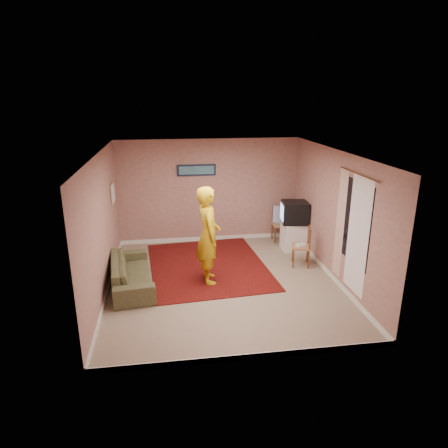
{
  "coord_description": "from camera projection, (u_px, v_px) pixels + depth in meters",
  "views": [
    {
      "loc": [
        -1.04,
        -7.21,
        3.6
      ],
      "look_at": [
        0.11,
        0.6,
        1.04
      ],
      "focal_mm": 32.0,
      "sensor_mm": 36.0,
      "label": 1
    }
  ],
  "objects": [
    {
      "name": "area_rug",
      "position": [
        208.0,
        266.0,
        8.82
      ],
      "size": [
        2.71,
        3.28,
        0.02
      ],
      "primitive_type": "cube",
      "rotation": [
        0.0,
        0.0,
        0.08
      ],
      "color": "#310508",
      "rests_on": "ground"
    },
    {
      "name": "curtain_floral",
      "position": [
        340.0,
        224.0,
        7.63
      ],
      "size": [
        0.01,
        0.35,
        2.1
      ],
      "primitive_type": "cube",
      "color": "#EFE5CC",
      "rests_on": "wall_right"
    },
    {
      "name": "person",
      "position": [
        208.0,
        235.0,
        7.82
      ],
      "size": [
        0.5,
        0.73,
        1.96
      ],
      "primitive_type": "imported",
      "rotation": [
        0.0,
        0.0,
        1.62
      ],
      "color": "gold",
      "rests_on": "ground"
    },
    {
      "name": "picture_left",
      "position": [
        113.0,
        193.0,
        8.76
      ],
      "size": [
        0.04,
        0.38,
        0.42
      ],
      "color": "beige",
      "rests_on": "wall_left"
    },
    {
      "name": "ground",
      "position": [
        223.0,
        282.0,
        8.04
      ],
      "size": [
        5.0,
        5.0,
        0.0
      ],
      "primitive_type": "plane",
      "color": "gray",
      "rests_on": "ground"
    },
    {
      "name": "dvd_player",
      "position": [
        281.0,
        223.0,
        10.21
      ],
      "size": [
        0.39,
        0.33,
        0.06
      ],
      "primitive_type": "cube",
      "rotation": [
        0.0,
        0.0,
        -0.3
      ],
      "color": "#ACABB0",
      "rests_on": "chair_a"
    },
    {
      "name": "chair_a",
      "position": [
        281.0,
        220.0,
        10.19
      ],
      "size": [
        0.41,
        0.39,
        0.48
      ],
      "rotation": [
        0.0,
        0.0,
        -0.01
      ],
      "color": "#A67750",
      "rests_on": "ground"
    },
    {
      "name": "curtain_sheer",
      "position": [
        358.0,
        236.0,
        6.97
      ],
      "size": [
        0.01,
        0.75,
        2.1
      ],
      "primitive_type": "cube",
      "color": "white",
      "rests_on": "wall_right"
    },
    {
      "name": "wall_left",
      "position": [
        102.0,
        226.0,
        7.33
      ],
      "size": [
        0.02,
        5.0,
        2.6
      ],
      "primitive_type": "cube",
      "color": "tan",
      "rests_on": "ground"
    },
    {
      "name": "ceiling",
      "position": [
        223.0,
        153.0,
        7.24
      ],
      "size": [
        4.5,
        5.0,
        0.02
      ],
      "primitive_type": "cube",
      "color": "silver",
      "rests_on": "wall_back"
    },
    {
      "name": "wall_right",
      "position": [
        335.0,
        216.0,
        7.95
      ],
      "size": [
        0.02,
        5.0,
        2.6
      ],
      "primitive_type": "cube",
      "color": "tan",
      "rests_on": "ground"
    },
    {
      "name": "chair_b",
      "position": [
        301.0,
        242.0,
        8.7
      ],
      "size": [
        0.48,
        0.49,
        0.48
      ],
      "rotation": [
        0.0,
        0.0,
        -1.84
      ],
      "color": "#A67750",
      "rests_on": "ground"
    },
    {
      "name": "curtain_rod",
      "position": [
        358.0,
        174.0,
        6.78
      ],
      "size": [
        0.02,
        1.4,
        0.02
      ],
      "primitive_type": "cylinder",
      "rotation": [
        1.57,
        0.0,
        0.0
      ],
      "color": "brown",
      "rests_on": "wall_right"
    },
    {
      "name": "window",
      "position": [
        356.0,
        223.0,
        7.05
      ],
      "size": [
        0.01,
        1.1,
        1.5
      ],
      "primitive_type": "cube",
      "color": "black",
      "rests_on": "wall_right"
    },
    {
      "name": "baseboard_back",
      "position": [
        209.0,
        238.0,
        10.37
      ],
      "size": [
        4.5,
        0.02,
        0.1
      ],
      "primitive_type": "cube",
      "color": "white",
      "rests_on": "ground"
    },
    {
      "name": "baseboard_right",
      "position": [
        329.0,
        273.0,
        8.33
      ],
      "size": [
        0.02,
        5.0,
        0.1
      ],
      "primitive_type": "cube",
      "color": "white",
      "rests_on": "ground"
    },
    {
      "name": "picture_back",
      "position": [
        196.0,
        170.0,
        9.75
      ],
      "size": [
        0.95,
        0.04,
        0.28
      ],
      "color": "#121933",
      "rests_on": "wall_back"
    },
    {
      "name": "sofa",
      "position": [
        131.0,
        273.0,
        7.83
      ],
      "size": [
        0.98,
        2.0,
        0.56
      ],
      "primitive_type": "imported",
      "rotation": [
        0.0,
        0.0,
        1.7
      ],
      "color": "brown",
      "rests_on": "ground"
    },
    {
      "name": "wall_front",
      "position": [
        250.0,
        277.0,
        5.28
      ],
      "size": [
        4.5,
        0.02,
        2.6
      ],
      "primitive_type": "cube",
      "color": "tan",
      "rests_on": "ground"
    },
    {
      "name": "baseboard_front",
      "position": [
        248.0,
        357.0,
        5.68
      ],
      "size": [
        4.5,
        0.02,
        0.1
      ],
      "primitive_type": "cube",
      "color": "white",
      "rests_on": "ground"
    },
    {
      "name": "blue_throw",
      "position": [
        281.0,
        214.0,
        10.14
      ],
      "size": [
        0.41,
        0.05,
        0.43
      ],
      "primitive_type": "cube",
      "color": "#849DD8",
      "rests_on": "chair_a"
    },
    {
      "name": "game_console",
      "position": [
        301.0,
        245.0,
        8.72
      ],
      "size": [
        0.24,
        0.19,
        0.04
      ],
      "primitive_type": "cube",
      "rotation": [
        0.0,
        0.0,
        0.24
      ],
      "color": "white",
      "rests_on": "chair_b"
    },
    {
      "name": "baseboard_left",
      "position": [
        109.0,
        288.0,
        7.71
      ],
      "size": [
        0.02,
        5.0,
        0.1
      ],
      "primitive_type": "cube",
      "color": "white",
      "rests_on": "ground"
    },
    {
      "name": "crt_tv",
      "position": [
        294.0,
        212.0,
        9.48
      ],
      "size": [
        0.68,
        0.63,
        0.52
      ],
      "rotation": [
        0.0,
        0.0,
        -0.14
      ],
      "color": "black",
      "rests_on": "tv_cabinet"
    },
    {
      "name": "tv_cabinet",
      "position": [
        293.0,
        236.0,
        9.67
      ],
      "size": [
        0.53,
        0.49,
        0.68
      ],
      "primitive_type": "cube",
      "color": "white",
      "rests_on": "ground"
    },
    {
      "name": "wall_back",
      "position": [
        209.0,
        191.0,
        9.99
      ],
      "size": [
        4.5,
        0.02,
        2.6
      ],
      "primitive_type": "cube",
      "color": "tan",
      "rests_on": "ground"
    }
  ]
}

